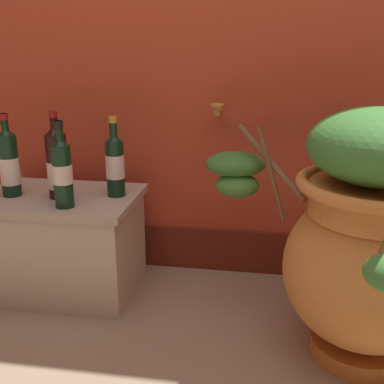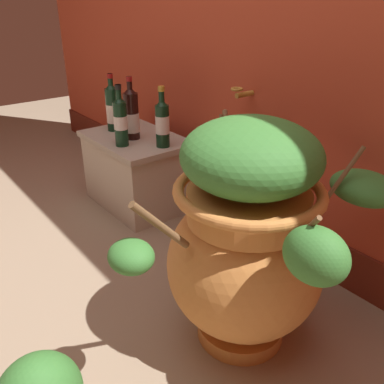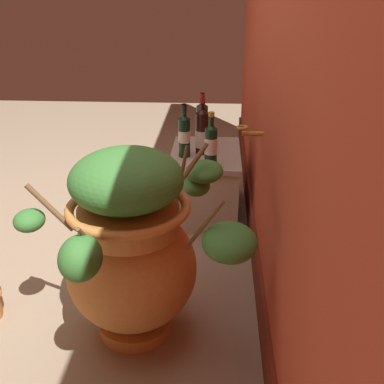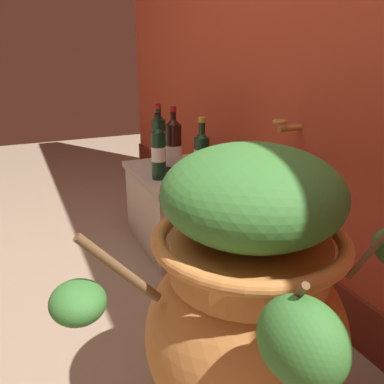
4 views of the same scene
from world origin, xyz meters
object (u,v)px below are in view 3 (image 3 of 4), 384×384
Objects in this scene: terracotta_urn at (133,245)px; wine_bottle_back at (211,143)px; wine_bottle_left at (202,131)px; wine_bottle_right at (184,134)px; wine_bottle_middle at (202,122)px.

terracotta_urn is 0.96m from wine_bottle_back.
terracotta_urn is at bearing -11.68° from wine_bottle_left.
wine_bottle_right is at bearing 173.06° from terracotta_urn.
wine_bottle_back is (0.21, 0.06, -0.00)m from wine_bottle_left.
wine_bottle_right is (0.26, -0.09, 0.00)m from wine_bottle_middle.
wine_bottle_right is (0.06, -0.10, 0.00)m from wine_bottle_left.
terracotta_urn reaches higher than wine_bottle_middle.
terracotta_urn reaches higher than wine_bottle_left.
wine_bottle_left is 1.06× the size of wine_bottle_right.
terracotta_urn is 3.00× the size of wine_bottle_middle.
terracotta_urn reaches higher than wine_bottle_right.
wine_bottle_left is 1.08× the size of wine_bottle_back.
wine_bottle_right is 0.22m from wine_bottle_back.
wine_bottle_right is at bearing -20.08° from wine_bottle_middle.
wine_bottle_right reaches higher than wine_bottle_back.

